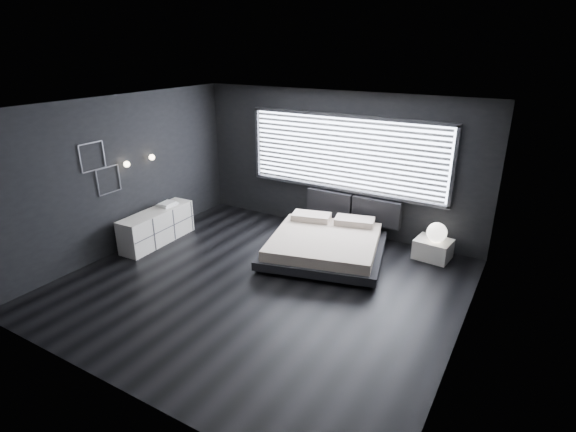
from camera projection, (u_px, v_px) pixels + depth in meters
The scene contains 12 objects.
room at pixel (259, 203), 6.70m from camera, with size 6.04×6.00×2.80m.
window at pixel (345, 154), 8.70m from camera, with size 4.14×0.09×1.52m.
headboard at pixel (352, 207), 8.92m from camera, with size 1.96×0.16×0.52m.
sconce_near at pixel (127, 164), 8.03m from camera, with size 0.18×0.11×0.11m.
sconce_far at pixel (152, 157), 8.51m from camera, with size 0.18×0.11×0.11m.
wall_art_upper at pixel (92, 157), 7.50m from camera, with size 0.01×0.48×0.48m.
wall_art_lower at pixel (109, 180), 7.87m from camera, with size 0.01×0.48×0.48m.
bed at pixel (325, 244), 8.07m from camera, with size 2.47×2.40×0.53m.
nightstand at pixel (433, 249), 8.04m from camera, with size 0.61×0.51×0.35m, color white.
orb_lamp at pixel (437, 232), 7.85m from camera, with size 0.35×0.35×0.35m, color white.
dresser at pixel (157, 227), 8.64m from camera, with size 0.52×1.63×0.64m.
book_stack at pixel (167, 204), 8.79m from camera, with size 0.27×0.36×0.07m.
Camera 1 is at (3.57, -5.24, 3.63)m, focal length 28.00 mm.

